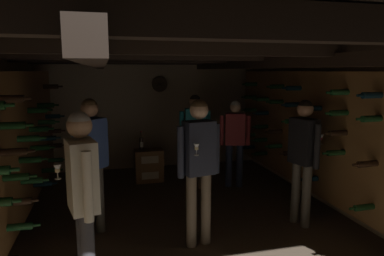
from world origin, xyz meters
TOP-DOWN VIEW (x-y plane):
  - ground_plane at (0.00, 0.00)m, footprint 8.40×8.40m
  - room_shell at (0.00, 0.27)m, footprint 4.72×6.52m
  - wine_crate_stack at (-0.22, 2.21)m, footprint 0.52×0.35m
  - display_bottle at (-0.35, 2.27)m, footprint 0.08×0.08m
  - person_host_center at (0.04, -0.40)m, footprint 0.53×0.38m
  - person_guest_rear_center at (0.51, 1.59)m, footprint 0.54×0.33m
  - person_guest_near_left at (-1.20, -1.17)m, footprint 0.38×0.53m
  - person_guest_mid_right at (1.52, -0.19)m, footprint 0.39×0.53m
  - person_guest_mid_left at (-1.17, 0.18)m, footprint 0.42×0.44m
  - person_guest_far_right at (1.22, 1.52)m, footprint 0.52×0.33m

SIDE VIEW (x-z plane):
  - ground_plane at x=0.00m, z-range 0.00..0.00m
  - wine_crate_stack at x=-0.22m, z-range 0.00..0.60m
  - display_bottle at x=-0.35m, z-range 0.56..0.91m
  - person_guest_far_right at x=1.22m, z-range 0.15..1.70m
  - person_guest_rear_center at x=0.51m, z-range 0.17..1.83m
  - person_guest_mid_right at x=1.52m, z-range 0.18..1.87m
  - person_guest_near_left at x=-1.20m, z-range 0.19..1.92m
  - person_guest_mid_left at x=-1.17m, z-range 0.19..1.92m
  - person_host_center at x=0.04m, z-range 0.19..1.94m
  - room_shell at x=0.00m, z-range 0.21..2.62m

